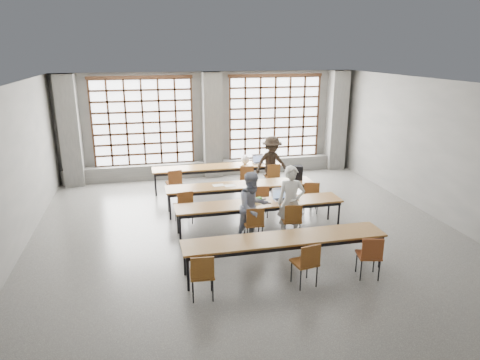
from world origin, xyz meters
name	(u,v)px	position (x,y,z in m)	size (l,w,h in m)	color
floor	(250,238)	(0.00, 0.00, 0.00)	(11.00, 11.00, 0.00)	#4D4D4A
ceiling	(252,85)	(0.00, 0.00, 3.50)	(11.00, 11.00, 0.00)	silver
wall_back	(211,124)	(0.00, 5.50, 1.75)	(10.00, 10.00, 0.00)	#595957
wall_front	(386,304)	(0.00, -5.50, 1.75)	(10.00, 10.00, 0.00)	#595957
wall_left	(4,180)	(-5.00, 0.00, 1.75)	(11.00, 11.00, 0.00)	#595957
wall_right	(447,153)	(5.00, 0.00, 1.75)	(11.00, 11.00, 0.00)	#595957
column_left	(70,131)	(-4.50, 5.22, 1.75)	(0.60, 0.55, 3.50)	#565653
column_mid	(212,126)	(0.00, 5.22, 1.75)	(0.60, 0.55, 3.50)	#565653
column_right	(336,121)	(4.50, 5.22, 1.75)	(0.60, 0.55, 3.50)	#565653
window_left	(143,123)	(-2.25, 5.42, 1.90)	(3.32, 0.12, 3.00)	white
window_right	(275,118)	(2.25, 5.42, 1.90)	(3.32, 0.12, 3.00)	white
sill_ledge	(213,168)	(0.00, 5.30, 0.25)	(9.80, 0.35, 0.50)	#565653
desk_row_a	(217,168)	(-0.09, 3.79, 0.66)	(4.00, 0.70, 0.73)	brown
desk_row_b	(241,187)	(0.19, 1.82, 0.66)	(4.00, 0.70, 0.73)	brown
desk_row_c	(260,205)	(0.31, 0.33, 0.66)	(4.00, 0.70, 0.73)	brown
desk_row_d	(285,240)	(0.26, -1.67, 0.66)	(4.00, 0.70, 0.73)	brown
chair_back_left	(174,181)	(-1.48, 3.16, 0.54)	(0.48, 0.48, 0.88)	brown
chair_back_mid	(247,176)	(0.69, 3.16, 0.54)	(0.50, 0.50, 0.88)	brown
chair_back_right	(273,174)	(1.51, 3.16, 0.54)	(0.42, 0.43, 0.88)	brown
chair_mid_left	(184,203)	(-1.40, 1.19, 0.54)	(0.48, 0.49, 0.88)	brown
chair_mid_centre	(261,198)	(0.58, 1.19, 0.54)	(0.48, 0.49, 0.88)	brown
chair_mid_right	(311,194)	(1.97, 1.19, 0.54)	(0.52, 0.53, 0.88)	brown
chair_front_left	(254,221)	(0.00, -0.30, 0.54)	(0.43, 0.44, 0.88)	brown
chair_front_right	(292,218)	(0.90, -0.30, 0.54)	(0.47, 0.47, 0.88)	brown
chair_near_left	(202,272)	(-1.45, -2.29, 0.54)	(0.45, 0.46, 0.88)	brown
chair_near_mid	(307,260)	(0.47, -2.29, 0.54)	(0.48, 0.49, 0.88)	brown
chair_near_right	(370,253)	(1.74, -2.29, 0.54)	(0.51, 0.51, 0.88)	brown
student_male	(291,203)	(0.91, -0.17, 0.86)	(0.62, 0.41, 1.71)	silver
student_female	(253,207)	(0.01, -0.17, 0.82)	(0.79, 0.62, 1.63)	navy
student_back	(272,163)	(1.51, 3.29, 0.84)	(1.09, 0.63, 1.69)	black
laptop_front	(280,197)	(0.86, 0.44, 0.79)	(0.37, 0.31, 0.26)	silver
laptop_back	(258,161)	(1.26, 3.90, 0.79)	(0.37, 0.31, 0.26)	silver
mouse	(298,199)	(1.26, 0.31, 0.75)	(0.10, 0.06, 0.04)	white
green_box	(257,200)	(0.26, 0.41, 0.78)	(0.25, 0.09, 0.09)	green
phone	(268,203)	(0.49, 0.23, 0.74)	(0.13, 0.06, 0.01)	black
paper_sheet_a	(218,185)	(-0.41, 1.87, 0.73)	(0.30, 0.21, 0.00)	white
paper_sheet_b	(230,186)	(-0.11, 1.77, 0.73)	(0.30, 0.21, 0.00)	white
backpack	(296,173)	(1.79, 1.87, 0.93)	(0.32, 0.20, 0.40)	black
plastic_bag	(245,160)	(0.81, 3.84, 0.87)	(0.26, 0.21, 0.29)	white
red_pouch	(202,272)	(-1.44, -2.22, 0.50)	(0.20, 0.08, 0.06)	#A62814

